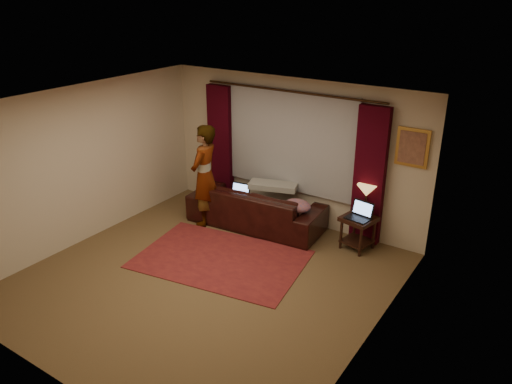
{
  "coord_description": "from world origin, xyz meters",
  "views": [
    {
      "loc": [
        4.11,
        -4.85,
        4.04
      ],
      "look_at": [
        0.1,
        1.2,
        1.0
      ],
      "focal_mm": 35.0,
      "sensor_mm": 36.0,
      "label": 1
    }
  ],
  "objects_px": {
    "sofa": "(256,200)",
    "person": "(205,176)",
    "end_table": "(358,233)",
    "tiffany_lamp": "(366,200)",
    "laptop_sofa": "(238,193)",
    "laptop_table": "(358,211)"
  },
  "relations": [
    {
      "from": "tiffany_lamp",
      "to": "person",
      "type": "xyz_separation_m",
      "value": [
        -2.68,
        -0.79,
        0.1
      ]
    },
    {
      "from": "tiffany_lamp",
      "to": "end_table",
      "type": "bearing_deg",
      "value": -98.47
    },
    {
      "from": "sofa",
      "to": "laptop_sofa",
      "type": "bearing_deg",
      "value": 22.1
    },
    {
      "from": "end_table",
      "to": "laptop_table",
      "type": "xyz_separation_m",
      "value": [
        0.01,
        -0.07,
        0.42
      ]
    },
    {
      "from": "person",
      "to": "laptop_table",
      "type": "bearing_deg",
      "value": 92.02
    },
    {
      "from": "laptop_table",
      "to": "person",
      "type": "bearing_deg",
      "value": -158.8
    },
    {
      "from": "laptop_sofa",
      "to": "sofa",
      "type": "bearing_deg",
      "value": 18.36
    },
    {
      "from": "end_table",
      "to": "tiffany_lamp",
      "type": "distance_m",
      "value": 0.56
    },
    {
      "from": "sofa",
      "to": "person",
      "type": "bearing_deg",
      "value": 23.12
    },
    {
      "from": "laptop_table",
      "to": "person",
      "type": "distance_m",
      "value": 2.74
    },
    {
      "from": "sofa",
      "to": "person",
      "type": "distance_m",
      "value": 1.01
    },
    {
      "from": "laptop_table",
      "to": "laptop_sofa",
      "type": "bearing_deg",
      "value": -163.21
    },
    {
      "from": "sofa",
      "to": "laptop_table",
      "type": "distance_m",
      "value": 1.88
    },
    {
      "from": "sofa",
      "to": "tiffany_lamp",
      "type": "bearing_deg",
      "value": -173.61
    },
    {
      "from": "laptop_sofa",
      "to": "end_table",
      "type": "bearing_deg",
      "value": 0.76
    },
    {
      "from": "end_table",
      "to": "laptop_table",
      "type": "height_order",
      "value": "laptop_table"
    },
    {
      "from": "sofa",
      "to": "end_table",
      "type": "bearing_deg",
      "value": -178.55
    },
    {
      "from": "end_table",
      "to": "person",
      "type": "bearing_deg",
      "value": -166.75
    },
    {
      "from": "end_table",
      "to": "laptop_table",
      "type": "bearing_deg",
      "value": -81.88
    },
    {
      "from": "end_table",
      "to": "laptop_table",
      "type": "relative_size",
      "value": 1.41
    },
    {
      "from": "laptop_sofa",
      "to": "person",
      "type": "bearing_deg",
      "value": -160.03
    },
    {
      "from": "sofa",
      "to": "laptop_sofa",
      "type": "height_order",
      "value": "sofa"
    }
  ]
}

